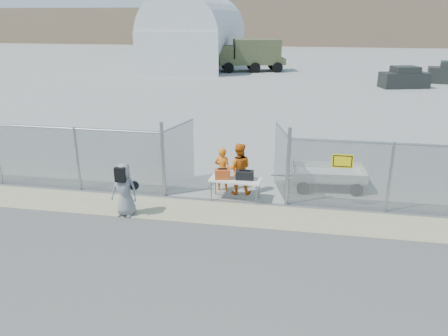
% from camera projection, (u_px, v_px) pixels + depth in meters
% --- Properties ---
extents(ground, '(160.00, 160.00, 0.00)m').
position_uv_depth(ground, '(211.00, 228.00, 12.29)').
color(ground, '#464545').
extents(tarmac_inside, '(160.00, 80.00, 0.01)m').
position_uv_depth(tarmac_inside, '(285.00, 66.00, 51.27)').
color(tarmac_inside, gray).
rests_on(tarmac_inside, ground).
extents(dirt_strip, '(44.00, 1.60, 0.01)m').
position_uv_depth(dirt_strip, '(218.00, 213.00, 13.21)').
color(dirt_strip, tan).
rests_on(dirt_strip, ground).
extents(distant_hills, '(140.00, 6.00, 9.00)m').
position_uv_depth(distant_hills, '(322.00, 21.00, 82.34)').
color(distant_hills, '#7F684F').
rests_on(distant_hills, ground).
extents(chain_link_fence, '(40.00, 0.20, 2.20)m').
position_uv_depth(chain_link_fence, '(224.00, 168.00, 13.78)').
color(chain_link_fence, gray).
rests_on(chain_link_fence, ground).
extents(quonset_hangar, '(9.00, 18.00, 8.00)m').
position_uv_depth(quonset_hangar, '(197.00, 30.00, 49.77)').
color(quonset_hangar, silver).
rests_on(quonset_hangar, ground).
extents(folding_table, '(1.69, 0.79, 0.70)m').
position_uv_depth(folding_table, '(235.00, 189.00, 14.08)').
color(folding_table, silver).
rests_on(folding_table, ground).
extents(orange_bag, '(0.54, 0.41, 0.31)m').
position_uv_depth(orange_bag, '(223.00, 174.00, 13.99)').
color(orange_bag, '#C04B1A').
rests_on(orange_bag, folding_table).
extents(black_duffel, '(0.57, 0.35, 0.27)m').
position_uv_depth(black_duffel, '(245.00, 175.00, 13.93)').
color(black_duffel, black).
rests_on(black_duffel, folding_table).
extents(security_worker_left, '(0.59, 0.43, 1.51)m').
position_uv_depth(security_worker_left, '(222.00, 169.00, 14.68)').
color(security_worker_left, orange).
rests_on(security_worker_left, ground).
extents(security_worker_right, '(0.91, 0.75, 1.74)m').
position_uv_depth(security_worker_right, '(239.00, 169.00, 14.40)').
color(security_worker_right, orange).
rests_on(security_worker_right, ground).
extents(visitor, '(0.82, 0.55, 1.62)m').
position_uv_depth(visitor, '(124.00, 190.00, 12.83)').
color(visitor, gray).
rests_on(visitor, ground).
extents(utility_trailer, '(3.32, 1.90, 0.77)m').
position_uv_depth(utility_trailer, '(327.00, 177.00, 15.04)').
color(utility_trailer, silver).
rests_on(utility_trailer, ground).
extents(military_truck, '(7.30, 4.23, 3.28)m').
position_uv_depth(military_truck, '(252.00, 55.00, 45.72)').
color(military_truck, '#4E5331').
rests_on(military_truck, ground).
extents(parked_vehicle_near, '(4.07, 2.66, 1.69)m').
position_uv_depth(parked_vehicle_near, '(404.00, 77.00, 35.54)').
color(parked_vehicle_near, '#232623').
rests_on(parked_vehicle_near, ground).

